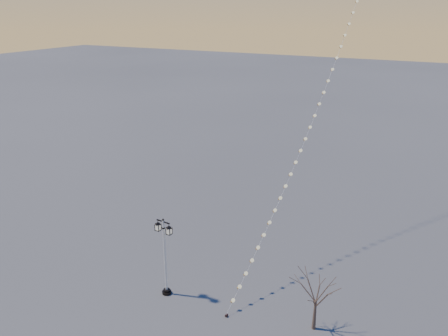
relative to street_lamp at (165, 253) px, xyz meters
The scene contains 4 objects.
ground 4.13m from the street_lamp, 16.53° to the right, with size 300.00×300.00×0.00m, color #505050.
street_lamp is the anchor object (origin of this frame).
bare_tree 9.98m from the street_lamp, ahead, with size 2.26×2.26×3.74m.
kite_train 20.02m from the street_lamp, 67.42° to the left, with size 3.56×31.03×30.23m.
Camera 1 is at (12.57, -20.52, 18.48)m, focal length 36.15 mm.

